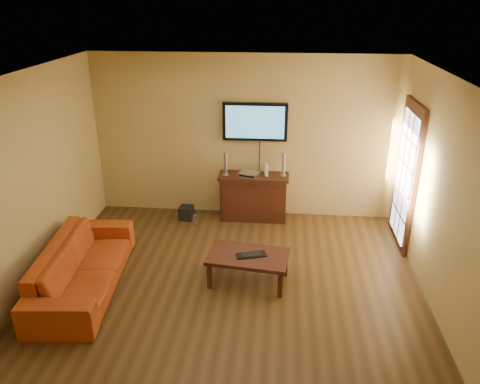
# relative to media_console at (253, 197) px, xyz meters

# --- Properties ---
(ground_plane) EXTENTS (5.00, 5.00, 0.00)m
(ground_plane) POSITION_rel_media_console_xyz_m (-0.18, -2.27, -0.39)
(ground_plane) COLOR #3B2610
(ground_plane) RESTS_ON ground
(room_walls) EXTENTS (5.00, 5.00, 5.00)m
(room_walls) POSITION_rel_media_console_xyz_m (-0.18, -1.65, 1.30)
(room_walls) COLOR tan
(room_walls) RESTS_ON ground
(french_door) EXTENTS (0.07, 1.02, 2.22)m
(french_door) POSITION_rel_media_console_xyz_m (2.28, -0.57, 0.66)
(french_door) COLOR black
(french_door) RESTS_ON ground
(media_console) EXTENTS (1.15, 0.44, 0.78)m
(media_console) POSITION_rel_media_console_xyz_m (0.00, 0.00, 0.00)
(media_console) COLOR black
(media_console) RESTS_ON ground
(television) EXTENTS (1.05, 0.08, 0.62)m
(television) POSITION_rel_media_console_xyz_m (-0.00, 0.18, 1.24)
(television) COLOR black
(television) RESTS_ON ground
(coffee_table) EXTENTS (1.11, 0.75, 0.41)m
(coffee_table) POSITION_rel_media_console_xyz_m (0.06, -1.91, -0.04)
(coffee_table) COLOR black
(coffee_table) RESTS_ON ground
(sofa) EXTENTS (0.84, 2.22, 0.85)m
(sofa) POSITION_rel_media_console_xyz_m (-2.04, -2.24, 0.03)
(sofa) COLOR #A33C12
(sofa) RESTS_ON ground
(speaker_left) EXTENTS (0.10, 0.10, 0.38)m
(speaker_left) POSITION_rel_media_console_xyz_m (-0.46, -0.02, 0.56)
(speaker_left) COLOR silver
(speaker_left) RESTS_ON media_console
(speaker_right) EXTENTS (0.11, 0.11, 0.39)m
(speaker_right) POSITION_rel_media_console_xyz_m (0.48, 0.03, 0.56)
(speaker_right) COLOR silver
(speaker_right) RESTS_ON media_console
(av_receiver) EXTENTS (0.36, 0.31, 0.07)m
(av_receiver) POSITION_rel_media_console_xyz_m (-0.07, -0.04, 0.42)
(av_receiver) COLOR silver
(av_receiver) RESTS_ON media_console
(game_console) EXTENTS (0.07, 0.15, 0.20)m
(game_console) POSITION_rel_media_console_xyz_m (0.20, 0.03, 0.48)
(game_console) COLOR white
(game_console) RESTS_ON media_console
(subwoofer) EXTENTS (0.24, 0.24, 0.22)m
(subwoofer) POSITION_rel_media_console_xyz_m (-1.13, -0.14, -0.28)
(subwoofer) COLOR black
(subwoofer) RESTS_ON ground
(bottle) EXTENTS (0.07, 0.07, 0.22)m
(bottle) POSITION_rel_media_console_xyz_m (-0.93, -0.38, -0.29)
(bottle) COLOR white
(bottle) RESTS_ON ground
(keyboard) EXTENTS (0.41, 0.25, 0.02)m
(keyboard) POSITION_rel_media_console_xyz_m (0.10, -1.93, 0.02)
(keyboard) COLOR black
(keyboard) RESTS_ON coffee_table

